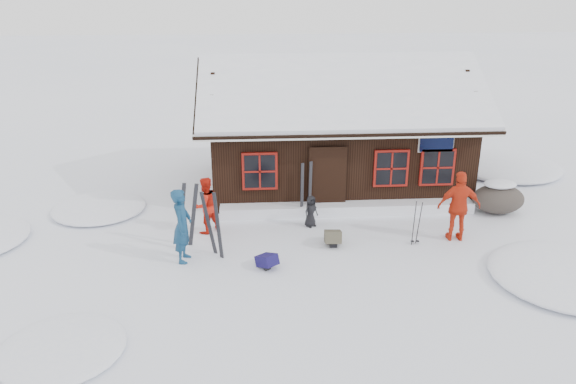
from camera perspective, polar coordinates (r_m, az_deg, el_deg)
name	(u,v)px	position (r m, az deg, el deg)	size (l,w,h in m)	color
ground	(305,249)	(14.77, 1.69, -5.79)	(120.00, 120.00, 0.00)	white
mountain_hut	(335,139)	(19.01, 4.84, 5.42)	(8.90, 6.09, 4.42)	black
snow_drift	(347,208)	(16.91, 6.04, -1.65)	(7.60, 0.60, 0.35)	white
snow_mounds	(354,219)	(16.66, 6.76, -2.70)	(20.60, 13.20, 0.48)	white
skier_teal	(182,226)	(14.03, -10.70, -3.37)	(0.69, 0.46, 1.90)	navy
skier_orange_left	(205,205)	(15.55, -8.39, -1.35)	(0.78, 0.61, 1.60)	red
skier_orange_right	(459,206)	(15.55, 16.98, -1.41)	(1.13, 0.47, 1.94)	red
skier_crouched	(311,211)	(15.88, 2.33, -1.96)	(0.45, 0.29, 0.92)	black
boulder	(498,198)	(17.96, 20.56, -0.57)	(1.56, 1.17, 0.91)	#443C37
ski_pair_left	(187,216)	(14.77, -10.17, -2.44)	(0.66, 0.22, 1.82)	black
ski_pair_mid	(213,225)	(14.25, -7.59, -3.34)	(0.55, 0.37, 1.74)	black
ski_pair_right	(306,190)	(16.45, 1.85, 0.17)	(0.37, 0.22, 1.72)	black
ski_poles	(416,224)	(15.15, 12.91, -3.16)	(0.22, 0.11, 1.26)	black
backpack_blue	(267,263)	(13.80, -2.15, -7.19)	(0.37, 0.50, 0.27)	#151045
backpack_olive	(333,239)	(14.96, 4.57, -4.82)	(0.43, 0.57, 0.31)	#4A4535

